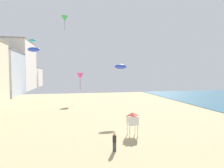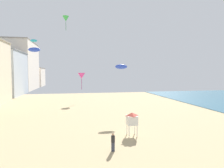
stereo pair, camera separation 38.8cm
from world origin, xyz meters
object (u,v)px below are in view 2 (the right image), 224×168
kite_cyan_parafoil (34,41)px  kite_blue_parafoil_2 (34,50)px  lifeguard_stand (132,119)px  kite_blue_parafoil (121,67)px  kite_green_delta (66,19)px  kite_flyer (113,141)px  kite_magenta_delta (82,76)px

kite_cyan_parafoil → kite_blue_parafoil_2: 14.10m
lifeguard_stand → kite_cyan_parafoil: size_ratio=1.84×
kite_blue_parafoil → kite_blue_parafoil_2: 13.23m
kite_green_delta → kite_flyer: bearing=-77.3°
lifeguard_stand → kite_blue_parafoil: bearing=96.1°
lifeguard_stand → kite_magenta_delta: kite_magenta_delta is taller
kite_blue_parafoil_2 → kite_magenta_delta: bearing=68.5°
kite_flyer → kite_cyan_parafoil: kite_cyan_parafoil is taller
kite_magenta_delta → kite_blue_parafoil_2: bearing=-111.5°
kite_blue_parafoil_2 → kite_flyer: bearing=-53.6°
kite_blue_parafoil_2 → kite_green_delta: kite_green_delta is taller
kite_blue_parafoil → kite_flyer: bearing=-106.4°
lifeguard_stand → kite_flyer: bearing=-113.8°
kite_cyan_parafoil → kite_blue_parafoil: kite_cyan_parafoil is taller
kite_flyer → kite_blue_parafoil_2: 17.15m
kite_cyan_parafoil → kite_blue_parafoil: size_ratio=0.70×
kite_flyer → kite_blue_parafoil_2: kite_blue_parafoil_2 is taller
kite_magenta_delta → kite_green_delta: 13.83m
lifeguard_stand → kite_green_delta: (-7.65, 17.31, 15.13)m
lifeguard_stand → kite_magenta_delta: 26.20m
kite_green_delta → kite_magenta_delta: bearing=69.2°
kite_green_delta → kite_blue_parafoil_2: bearing=-112.1°
lifeguard_stand → kite_blue_parafoil_2: bearing=158.9°
lifeguard_stand → kite_blue_parafoil: 12.13m
kite_blue_parafoil → kite_green_delta: (-8.95, 6.88, 9.05)m
kite_flyer → lifeguard_stand: size_ratio=0.64×
kite_magenta_delta → kite_cyan_parafoil: size_ratio=2.83×
kite_blue_parafoil → kite_green_delta: 14.48m
kite_flyer → kite_green_delta: bearing=31.4°
kite_magenta_delta → kite_cyan_parafoil: (-9.59, -4.14, 7.18)m
kite_cyan_parafoil → lifeguard_stand: bearing=-56.4°
kite_magenta_delta → kite_blue_parafoil: kite_blue_parafoil is taller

